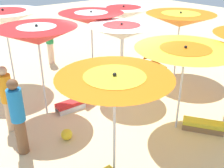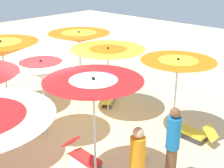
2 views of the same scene
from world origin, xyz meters
name	(u,v)px [view 1 (image 1 of 2)]	position (x,y,z in m)	size (l,w,h in m)	color
ground	(118,98)	(0.00, 0.00, -0.02)	(35.37, 35.37, 0.04)	beige
beach_umbrella_0	(124,13)	(-2.24, -2.37, 1.97)	(2.26, 2.26, 2.25)	silver
beach_umbrella_1	(91,18)	(-0.41, -1.91, 2.06)	(2.17, 2.17, 2.32)	silver
beach_umbrella_2	(4,18)	(2.14, -2.84, 2.26)	(2.20, 2.20, 2.53)	silver
beach_umbrella_3	(180,20)	(-2.62, 0.03, 2.03)	(2.28, 2.28, 2.31)	silver
beach_umbrella_4	(122,32)	(-0.23, -0.17, 1.98)	(1.91, 1.91, 2.24)	silver
beach_umbrella_5	(38,36)	(2.12, -0.56, 2.18)	(1.97, 1.97, 2.46)	silver
beach_umbrella_7	(185,55)	(-0.10, 2.14, 1.93)	(2.27, 2.27, 2.15)	silver
beach_umbrella_8	(115,85)	(2.17, 2.42, 1.97)	(1.97, 1.97, 2.20)	silver
lounger_1	(155,64)	(-2.61, -0.88, 0.21)	(0.58, 1.19, 0.64)	olive
lounger_2	(138,80)	(-1.06, -0.25, 0.20)	(1.32, 0.86, 0.56)	silver
lounger_3	(208,123)	(-0.58, 2.71, 0.21)	(0.97, 1.24, 0.69)	olive
lounger_4	(73,102)	(1.42, -0.30, 0.20)	(1.16, 0.39, 0.57)	silver
beachgoer_0	(18,116)	(3.27, 0.62, 0.93)	(0.30, 0.30, 1.76)	brown
beachgoer_1	(50,41)	(0.21, -3.95, 0.95)	(0.30, 0.30, 1.80)	beige
beachgoer_2	(7,98)	(3.13, -0.40, 0.88)	(0.30, 0.30, 1.68)	#D8A87F
beach_ball	(67,134)	(2.30, 0.83, 0.13)	(0.27, 0.27, 0.27)	yellow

